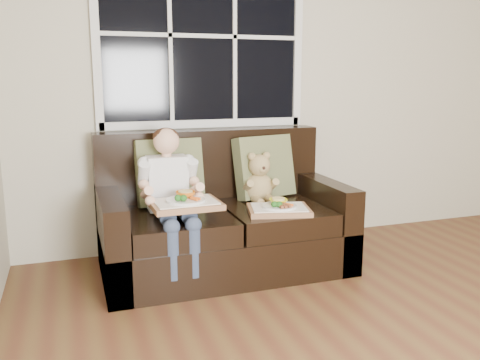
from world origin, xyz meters
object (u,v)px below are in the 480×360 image
object	(u,v)px
child	(170,186)
teddy_bear	(259,181)
loveseat	(222,224)
tray_right	(279,208)
tray_left	(185,203)

from	to	relation	value
child	teddy_bear	bearing A→B (deg)	12.52
loveseat	tray_right	distance (m)	0.47
loveseat	child	xyz separation A→B (m)	(-0.39, -0.12, 0.34)
teddy_bear	tray_right	size ratio (longest dim) A/B	0.80
child	teddy_bear	world-z (taller)	child
loveseat	child	world-z (taller)	child
teddy_bear	child	bearing A→B (deg)	-167.70
tray_left	tray_right	bearing A→B (deg)	-0.11
loveseat	child	bearing A→B (deg)	-162.88
child	tray_right	world-z (taller)	child
loveseat	teddy_bear	bearing A→B (deg)	6.28
tray_left	tray_right	distance (m)	0.65
tray_left	tray_right	size ratio (longest dim) A/B	0.93
teddy_bear	tray_right	xyz separation A→B (m)	(0.01, -0.34, -0.12)
loveseat	tray_right	bearing A→B (deg)	-44.77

